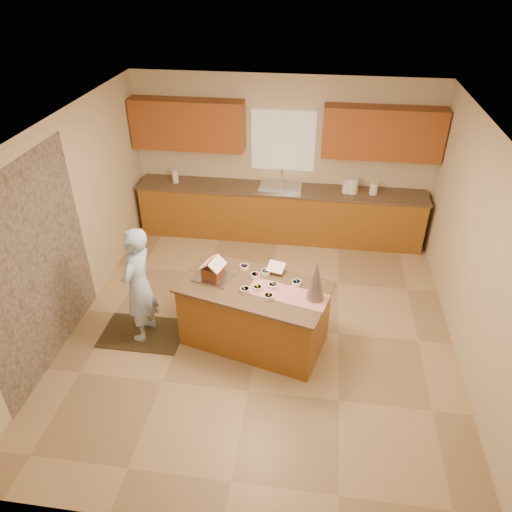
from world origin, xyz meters
name	(u,v)px	position (x,y,z in m)	size (l,w,h in m)	color
floor	(261,326)	(0.00, 0.00, 0.00)	(5.50, 5.50, 0.00)	tan
ceiling	(263,131)	(0.00, 0.00, 2.70)	(5.50, 5.50, 0.00)	silver
wall_back	(283,158)	(0.00, 2.75, 1.35)	(5.50, 5.50, 0.00)	beige
wall_front	(214,434)	(0.00, -2.75, 1.35)	(5.50, 5.50, 0.00)	beige
wall_left	(66,227)	(-2.50, 0.00, 1.35)	(5.50, 5.50, 0.00)	beige
wall_right	(479,257)	(2.50, 0.00, 1.35)	(5.50, 5.50, 0.00)	beige
stone_accent	(37,269)	(-2.48, -0.80, 1.25)	(2.50, 2.50, 0.00)	gray
window_curtain	(283,141)	(0.00, 2.72, 1.65)	(1.05, 0.03, 1.00)	white
back_counter_base	(280,214)	(0.00, 2.45, 0.44)	(4.80, 0.60, 0.88)	brown
back_counter_top	(280,190)	(0.00, 2.45, 0.90)	(4.85, 0.63, 0.04)	brown
upper_cabinet_left	(188,124)	(-1.55, 2.57, 1.90)	(1.85, 0.35, 0.80)	brown
upper_cabinet_right	(383,133)	(1.55, 2.57, 1.90)	(1.85, 0.35, 0.80)	brown
sink	(280,190)	(0.00, 2.45, 0.89)	(0.70, 0.45, 0.12)	silver
faucet	(282,176)	(0.00, 2.63, 1.06)	(0.03, 0.03, 0.28)	silver
island_base	(254,315)	(-0.06, -0.28, 0.42)	(1.72, 0.86, 0.84)	brown
island_top	(254,287)	(-0.06, -0.28, 0.86)	(1.80, 0.94, 0.04)	brown
table_runner	(288,294)	(0.36, -0.39, 0.88)	(0.96, 0.34, 0.01)	#A6120B
baking_tray	(213,278)	(-0.58, -0.20, 0.89)	(0.44, 0.33, 0.02)	silver
cookbook	(276,267)	(0.18, 0.03, 0.97)	(0.21, 0.02, 0.17)	white
tinsel_tree	(316,280)	(0.68, -0.43, 1.14)	(0.21, 0.21, 0.53)	#9D9EA9
rug	(143,333)	(-1.54, -0.36, 0.01)	(1.07, 0.70, 0.01)	black
boy	(139,285)	(-1.49, -0.36, 0.80)	(0.57, 0.38, 1.58)	#A8C7EE
canister_a	(347,187)	(1.09, 2.45, 1.02)	(0.15, 0.15, 0.20)	white
canister_b	(353,186)	(1.18, 2.45, 1.04)	(0.17, 0.17, 0.24)	white
canister_c	(374,189)	(1.52, 2.45, 1.01)	(0.13, 0.13, 0.19)	white
paper_towel	(175,176)	(-1.81, 2.45, 1.03)	(0.10, 0.10, 0.22)	white
gingerbread_house	(213,270)	(-0.58, -0.20, 1.01)	(0.32, 0.33, 0.27)	brown
candy_bowls	(263,282)	(0.05, -0.23, 0.91)	(0.79, 0.68, 0.05)	green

